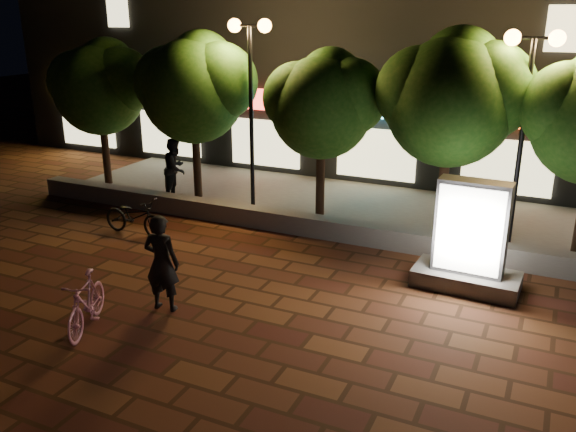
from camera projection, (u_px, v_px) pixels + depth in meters
The scene contains 15 objects.
ground at pixel (198, 291), 12.07m from camera, with size 80.00×80.00×0.00m, color brown.
retaining_wall at pixel (282, 221), 15.42m from camera, with size 16.00×0.45×0.50m, color slate.
sidewalk at pixel (318, 202), 17.63m from camera, with size 16.00×5.00×0.08m, color slate.
building_block at pixel (387, 24), 21.59m from camera, with size 28.00×8.12×11.30m.
tree_far_left at pixel (101, 84), 18.46m from camera, with size 3.36×2.80×4.63m.
tree_left at pixel (196, 84), 17.01m from camera, with size 3.60×3.00×4.89m.
tree_mid at pixel (324, 101), 15.49m from camera, with size 3.24×2.70×4.50m.
tree_right at pixel (454, 94), 14.06m from camera, with size 3.72×3.10×5.07m.
street_lamp_left at pixel (250, 67), 15.82m from camera, with size 1.26×0.36×5.18m.
street_lamp_right at pixel (529, 84), 13.07m from camera, with size 1.26×0.36×4.98m.
ad_kiosk at pixel (469, 245), 11.97m from camera, with size 2.16×1.15×2.29m.
scooter_pink at pixel (86, 303), 10.50m from camera, with size 0.48×1.70×1.02m, color #CD7EB4.
rider at pixel (162, 263), 11.07m from camera, with size 0.70×0.46×1.91m, color black.
scooter_parked at pixel (134, 216), 15.03m from camera, with size 0.65×1.85×0.97m, color black.
pedestrian at pixel (175, 168), 17.64m from camera, with size 0.89×0.69×1.83m, color black.
Camera 1 is at (6.28, -9.12, 5.39)m, focal length 36.85 mm.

